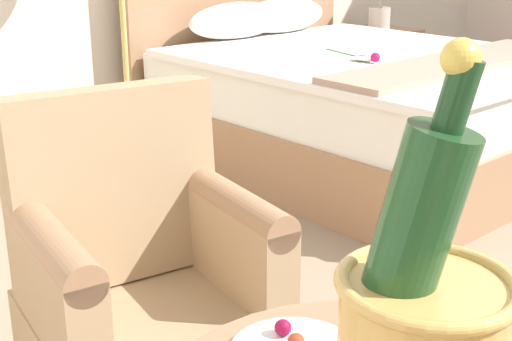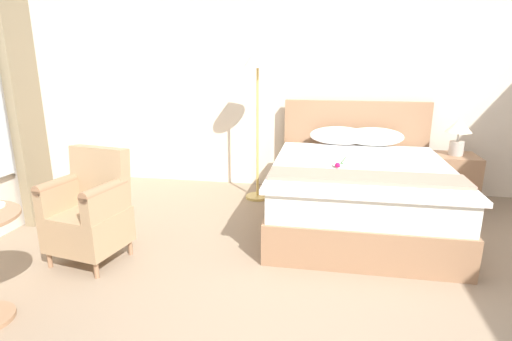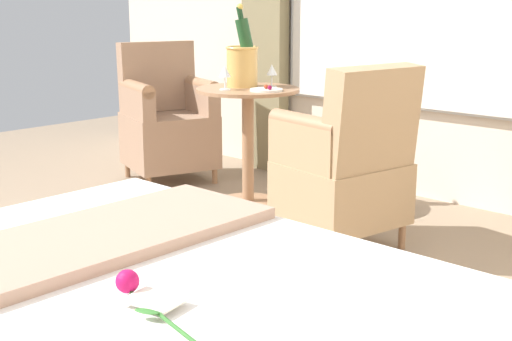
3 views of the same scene
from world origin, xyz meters
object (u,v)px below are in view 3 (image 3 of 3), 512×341
object	(u,v)px
armchair_by_window	(347,167)
side_table_round	(248,134)
armchair_facing_bed	(167,121)
snack_plate	(266,90)
champagne_bucket	(243,61)
wine_glass_near_edge	(272,71)
wine_glass_near_bucket	(225,73)

from	to	relation	value
armchair_by_window	side_table_round	bearing A→B (deg)	-104.58
armchair_by_window	armchair_facing_bed	world-z (taller)	armchair_facing_bed
side_table_round	snack_plate	size ratio (longest dim) A/B	3.80
champagne_bucket	side_table_round	bearing A→B (deg)	67.04
wine_glass_near_edge	snack_plate	xyz separation A→B (m)	(0.16, 0.10, -0.09)
side_table_round	armchair_by_window	xyz separation A→B (m)	(0.23, 0.89, -0.01)
side_table_round	wine_glass_near_bucket	bearing A→B (deg)	-13.94
snack_plate	wine_glass_near_bucket	bearing A→B (deg)	-58.02
wine_glass_near_bucket	snack_plate	world-z (taller)	wine_glass_near_bucket
snack_plate	armchair_by_window	distance (m)	0.80
armchair_facing_bed	wine_glass_near_bucket	bearing A→B (deg)	73.60
champagne_bucket	snack_plate	bearing A→B (deg)	77.73
side_table_round	wine_glass_near_edge	world-z (taller)	wine_glass_near_edge
side_table_round	champagne_bucket	bearing A→B (deg)	-112.96
wine_glass_near_bucket	side_table_round	bearing A→B (deg)	166.06
wine_glass_near_edge	snack_plate	distance (m)	0.21
champagne_bucket	wine_glass_near_edge	xyz separation A→B (m)	(-0.11, 0.13, -0.06)
champagne_bucket	armchair_facing_bed	size ratio (longest dim) A/B	0.52
wine_glass_near_edge	armchair_facing_bed	bearing A→B (deg)	-87.03
wine_glass_near_bucket	wine_glass_near_edge	bearing A→B (deg)	160.25
snack_plate	armchair_by_window	xyz separation A→B (m)	(0.21, 0.72, -0.29)
side_table_round	armchair_facing_bed	size ratio (longest dim) A/B	0.76
side_table_round	armchair_facing_bed	world-z (taller)	armchair_facing_bed
champagne_bucket	armchair_by_window	distance (m)	1.08
wine_glass_near_edge	armchair_by_window	size ratio (longest dim) A/B	0.14
armchair_facing_bed	champagne_bucket	bearing A→B (deg)	85.60
side_table_round	snack_plate	world-z (taller)	snack_plate
snack_plate	side_table_round	bearing A→B (deg)	-97.58
wine_glass_near_bucket	snack_plate	size ratio (longest dim) A/B	0.74
wine_glass_near_edge	snack_plate	size ratio (longest dim) A/B	0.72
armchair_facing_bed	wine_glass_near_edge	bearing A→B (deg)	92.97
wine_glass_near_bucket	snack_plate	bearing A→B (deg)	121.98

